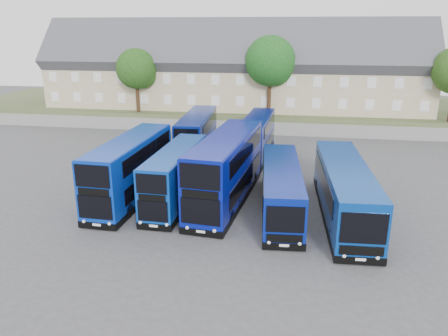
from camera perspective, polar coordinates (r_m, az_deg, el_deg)
ground at (r=29.10m, az=-1.59°, el=-6.41°), size 120.00×120.00×0.00m
retaining_wall at (r=51.53m, az=3.45°, el=5.28°), size 70.00×0.40×1.50m
earth_bank at (r=61.24m, az=4.45°, el=7.52°), size 80.00×20.00×2.00m
terrace_row at (r=56.87m, az=1.14°, el=12.47°), size 48.00×10.40×11.20m
dd_front_left at (r=32.15m, az=-12.09°, el=-0.29°), size 2.99×11.19×4.41m
dd_front_mid at (r=30.94m, az=-6.31°, el=-1.23°), size 2.53×9.82×3.87m
dd_front_right at (r=30.83m, az=0.30°, el=-0.30°), size 3.94×12.22×4.78m
dd_rear_left at (r=41.65m, az=-3.54°, el=4.05°), size 2.90×10.54×4.15m
dd_rear_right at (r=41.91m, az=4.32°, el=3.96°), size 2.82×9.97×3.92m
coach_east_a at (r=29.70m, az=7.47°, el=-2.80°), size 3.30×11.76×3.18m
coach_east_b at (r=29.59m, az=15.45°, el=-3.04°), size 3.36×13.02×3.53m
tree_west at (r=54.75m, az=-11.22°, el=12.41°), size 4.80×4.80×7.65m
tree_mid at (r=51.86m, az=6.22°, el=13.47°), size 5.76×5.76×9.18m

